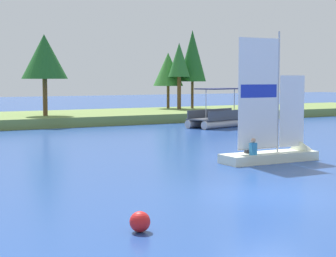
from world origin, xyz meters
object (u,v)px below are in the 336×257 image
object	(u,v)px
pontoon_boat	(220,118)
channel_buoy	(140,222)
shoreline_tree_centre	(168,69)
sailboat	(283,150)
shoreline_tree_midleft	(44,57)
shoreline_tree_right	(192,56)
shoreline_tree_midright	(179,61)

from	to	relation	value
pontoon_boat	channel_buoy	world-z (taller)	pontoon_boat
shoreline_tree_centre	sailboat	world-z (taller)	shoreline_tree_centre
shoreline_tree_midleft	pontoon_boat	world-z (taller)	shoreline_tree_midleft
shoreline_tree_midleft	sailboat	world-z (taller)	shoreline_tree_midleft
sailboat	shoreline_tree_right	bearing A→B (deg)	66.88
pontoon_boat	shoreline_tree_midleft	bearing A→B (deg)	127.53
shoreline_tree_midright	pontoon_boat	size ratio (longest dim) A/B	1.02
shoreline_tree_midleft	shoreline_tree_centre	world-z (taller)	shoreline_tree_midleft
shoreline_tree_midleft	shoreline_tree_right	distance (m)	16.21
pontoon_boat	channel_buoy	distance (m)	30.42
shoreline_tree_right	channel_buoy	distance (m)	42.89
shoreline_tree_right	shoreline_tree_centre	bearing A→B (deg)	150.63
shoreline_tree_midleft	shoreline_tree_right	world-z (taller)	shoreline_tree_right
shoreline_tree_right	pontoon_boat	world-z (taller)	shoreline_tree_right
shoreline_tree_midright	pontoon_boat	bearing A→B (deg)	-104.20
shoreline_tree_midleft	shoreline_tree_centre	size ratio (longest dim) A/B	1.18
sailboat	pontoon_boat	bearing A→B (deg)	65.37
shoreline_tree_midright	channel_buoy	bearing A→B (deg)	-121.70
shoreline_tree_right	sailboat	distance (m)	30.93
shoreline_tree_right	pontoon_boat	distance (m)	13.48
shoreline_tree_centre	channel_buoy	distance (m)	42.64
shoreline_tree_midleft	channel_buoy	world-z (taller)	shoreline_tree_midleft
shoreline_tree_midleft	shoreline_tree_midright	bearing A→B (deg)	12.06
shoreline_tree_midright	shoreline_tree_right	xyz separation A→B (m)	(1.86, 0.64, 0.50)
shoreline_tree_centre	pontoon_boat	xyz separation A→B (m)	(-2.58, -12.72, -3.85)
shoreline_tree_midleft	channel_buoy	xyz separation A→B (m)	(-7.61, -31.89, -5.08)
shoreline_tree_midright	channel_buoy	size ratio (longest dim) A/B	12.41
shoreline_tree_right	pontoon_boat	bearing A→B (deg)	-111.80
shoreline_tree_midleft	pontoon_boat	size ratio (longest dim) A/B	1.04
shoreline_tree_centre	shoreline_tree_right	xyz separation A→B (m)	(2.05, -1.15, 1.29)
shoreline_tree_midright	shoreline_tree_right	bearing A→B (deg)	18.99
shoreline_tree_midleft	pontoon_boat	bearing A→B (deg)	-35.48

